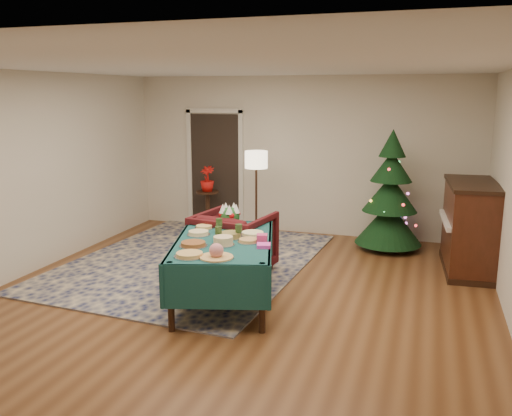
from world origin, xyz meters
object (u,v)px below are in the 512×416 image
(floor_lamp, at_px, (256,165))
(christmas_tree, at_px, (390,196))
(armchair, at_px, (234,240))
(buffet_table, at_px, (224,252))
(gift_box, at_px, (262,239))
(piano, at_px, (469,228))
(side_table, at_px, (208,212))
(potted_plant, at_px, (207,184))

(floor_lamp, height_order, christmas_tree, christmas_tree)
(christmas_tree, bearing_deg, armchair, -134.86)
(buffet_table, bearing_deg, armchair, 103.24)
(buffet_table, relative_size, gift_box, 18.00)
(armchair, xyz_separation_m, piano, (3.01, 1.16, 0.13))
(floor_lamp, xyz_separation_m, piano, (3.21, -0.45, -0.67))
(gift_box, xyz_separation_m, piano, (2.33, 2.08, -0.19))
(buffet_table, height_order, gift_box, gift_box)
(floor_lamp, bearing_deg, christmas_tree, 7.92)
(buffet_table, bearing_deg, piano, 36.78)
(gift_box, bearing_deg, floor_lamp, 109.29)
(side_table, height_order, christmas_tree, christmas_tree)
(christmas_tree, bearing_deg, piano, -33.18)
(buffet_table, relative_size, floor_lamp, 1.43)
(side_table, height_order, piano, piano)
(gift_box, distance_m, piano, 3.13)
(side_table, bearing_deg, buffet_table, -63.85)
(side_table, bearing_deg, piano, -12.26)
(gift_box, xyz_separation_m, armchair, (-0.68, 0.92, -0.32))
(buffet_table, height_order, armchair, armchair)
(potted_plant, bearing_deg, piano, -12.26)
(floor_lamp, distance_m, side_table, 1.49)
(potted_plant, bearing_deg, christmas_tree, -3.48)
(piano, bearing_deg, buffet_table, -143.22)
(armchair, xyz_separation_m, potted_plant, (-1.26, 2.08, 0.36))
(piano, bearing_deg, armchair, -159.01)
(side_table, height_order, potted_plant, potted_plant)
(buffet_table, xyz_separation_m, armchair, (-0.22, 0.93, -0.12))
(buffet_table, xyz_separation_m, floor_lamp, (-0.42, 2.53, 0.68))
(piano, bearing_deg, side_table, 167.74)
(floor_lamp, height_order, potted_plant, floor_lamp)
(armchair, bearing_deg, buffet_table, 112.43)
(gift_box, xyz_separation_m, side_table, (-1.94, 3.00, -0.45))
(gift_box, bearing_deg, piano, 41.68)
(floor_lamp, distance_m, piano, 3.31)
(side_table, bearing_deg, floor_lamp, -24.44)
(armchair, distance_m, potted_plant, 2.46)
(potted_plant, height_order, christmas_tree, christmas_tree)
(armchair, relative_size, potted_plant, 2.14)
(buffet_table, height_order, piano, piano)
(armchair, bearing_deg, side_table, -49.62)
(armchair, height_order, piano, piano)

